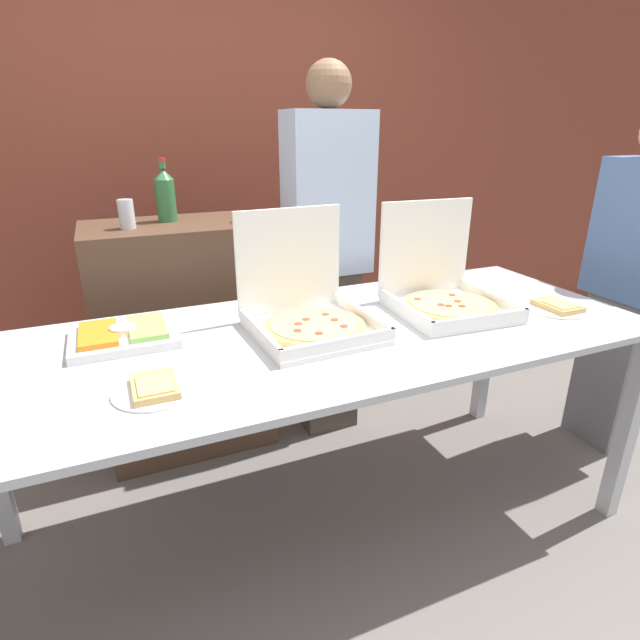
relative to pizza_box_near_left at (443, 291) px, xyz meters
The scene contains 13 objects.
ground_plane 1.09m from the pizza_box_near_left, behind, with size 16.00×16.00×0.00m, color slate.
brick_wall_behind 1.81m from the pizza_box_near_left, 108.33° to the left, with size 10.00×0.06×2.80m.
buffet_table 0.57m from the pizza_box_near_left, behind, with size 2.42×0.93×0.86m.
pizza_box_near_left is the anchor object (origin of this frame).
pizza_box_near_right 0.58m from the pizza_box_near_left, behind, with size 0.43×0.44×0.41m.
paper_plate_front_left 1.16m from the pizza_box_near_left, 167.93° to the right, with size 0.23×0.23×0.03m.
paper_plate_front_center 0.46m from the pizza_box_near_left, 24.88° to the right, with size 0.24×0.24×0.03m.
veggie_tray 1.20m from the pizza_box_near_left, behind, with size 0.34×0.29×0.05m.
sideboard_podium 1.28m from the pizza_box_near_left, 138.39° to the left, with size 0.78×0.49×1.13m.
soda_bottle 1.31m from the pizza_box_near_left, 136.41° to the left, with size 0.09×0.09×0.28m.
soda_can_silver 1.36m from the pizza_box_near_left, 145.45° to the left, with size 0.07×0.07×0.12m.
person_guest_plaid 0.69m from the pizza_box_near_left, 107.55° to the left, with size 0.40×0.22×1.82m.
person_guest_cap 1.06m from the pizza_box_near_left, ahead, with size 0.22×0.40×1.63m.
Camera 1 is at (-0.64, -1.49, 1.55)m, focal length 28.00 mm.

